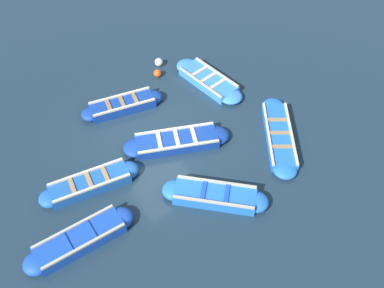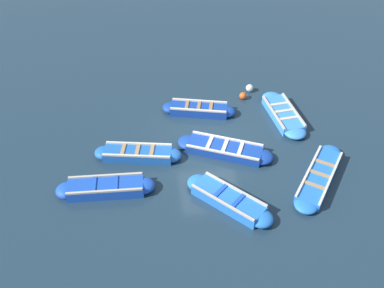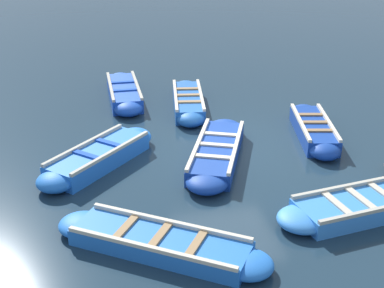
{
  "view_description": "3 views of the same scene",
  "coord_description": "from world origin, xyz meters",
  "px_view_note": "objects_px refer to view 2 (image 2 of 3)",
  "views": [
    {
      "loc": [
        9.25,
        -5.05,
        11.93
      ],
      "look_at": [
        0.87,
        0.8,
        0.25
      ],
      "focal_mm": 42.0,
      "sensor_mm": 36.0,
      "label": 1
    },
    {
      "loc": [
        13.19,
        -2.17,
        11.5
      ],
      "look_at": [
        0.05,
        -0.76,
        0.25
      ],
      "focal_mm": 42.0,
      "sensor_mm": 36.0,
      "label": 2
    },
    {
      "loc": [
        3.36,
        10.94,
        5.37
      ],
      "look_at": [
        0.95,
        0.33,
        0.37
      ],
      "focal_mm": 50.0,
      "sensor_mm": 36.0,
      "label": 3
    }
  ],
  "objects_px": {
    "boat_outer_right": "(199,109)",
    "boat_tucked": "(106,188)",
    "boat_outer_left": "(138,154)",
    "boat_far_corner": "(283,114)",
    "boat_centre": "(225,149)",
    "buoy_orange_near": "(250,88)",
    "boat_alongside": "(229,200)",
    "boat_mid_row": "(319,177)",
    "buoy_yellow_far": "(243,96)"
  },
  "relations": [
    {
      "from": "boat_outer_right",
      "to": "buoy_orange_near",
      "type": "relative_size",
      "value": 9.39
    },
    {
      "from": "buoy_orange_near",
      "to": "boat_outer_right",
      "type": "bearing_deg",
      "value": -60.28
    },
    {
      "from": "boat_alongside",
      "to": "buoy_yellow_far",
      "type": "xyz_separation_m",
      "value": [
        -6.15,
        1.7,
        -0.04
      ]
    },
    {
      "from": "buoy_orange_near",
      "to": "boat_mid_row",
      "type": "bearing_deg",
      "value": 12.5
    },
    {
      "from": "boat_mid_row",
      "to": "boat_outer_left",
      "type": "bearing_deg",
      "value": -106.38
    },
    {
      "from": "boat_outer_right",
      "to": "boat_far_corner",
      "type": "relative_size",
      "value": 0.93
    },
    {
      "from": "boat_outer_right",
      "to": "boat_tucked",
      "type": "xyz_separation_m",
      "value": [
        4.27,
        -3.78,
        0.01
      ]
    },
    {
      "from": "boat_alongside",
      "to": "boat_mid_row",
      "type": "distance_m",
      "value": 3.52
    },
    {
      "from": "boat_centre",
      "to": "boat_alongside",
      "type": "bearing_deg",
      "value": -6.41
    },
    {
      "from": "boat_outer_left",
      "to": "boat_far_corner",
      "type": "relative_size",
      "value": 0.98
    },
    {
      "from": "boat_outer_right",
      "to": "boat_tucked",
      "type": "relative_size",
      "value": 0.93
    },
    {
      "from": "boat_alongside",
      "to": "boat_mid_row",
      "type": "xyz_separation_m",
      "value": [
        -0.79,
        3.43,
        -0.05
      ]
    },
    {
      "from": "boat_alongside",
      "to": "buoy_yellow_far",
      "type": "distance_m",
      "value": 6.38
    },
    {
      "from": "boat_alongside",
      "to": "boat_far_corner",
      "type": "bearing_deg",
      "value": 145.86
    },
    {
      "from": "boat_centre",
      "to": "boat_far_corner",
      "type": "relative_size",
      "value": 1.09
    },
    {
      "from": "boat_outer_left",
      "to": "boat_alongside",
      "type": "xyz_separation_m",
      "value": [
        2.69,
        3.03,
        0.0
      ]
    },
    {
      "from": "boat_mid_row",
      "to": "boat_outer_right",
      "type": "bearing_deg",
      "value": -139.61
    },
    {
      "from": "buoy_yellow_far",
      "to": "boat_outer_right",
      "type": "bearing_deg",
      "value": -67.47
    },
    {
      "from": "boat_centre",
      "to": "buoy_orange_near",
      "type": "height_order",
      "value": "boat_centre"
    },
    {
      "from": "boat_tucked",
      "to": "boat_alongside",
      "type": "bearing_deg",
      "value": 76.35
    },
    {
      "from": "boat_centre",
      "to": "boat_far_corner",
      "type": "height_order",
      "value": "boat_centre"
    },
    {
      "from": "boat_outer_left",
      "to": "boat_outer_right",
      "type": "bearing_deg",
      "value": 134.52
    },
    {
      "from": "boat_far_corner",
      "to": "buoy_orange_near",
      "type": "distance_m",
      "value": 2.33
    },
    {
      "from": "buoy_yellow_far",
      "to": "buoy_orange_near",
      "type": "bearing_deg",
      "value": 143.43
    },
    {
      "from": "boat_outer_left",
      "to": "boat_centre",
      "type": "relative_size",
      "value": 0.89
    },
    {
      "from": "boat_tucked",
      "to": "buoy_orange_near",
      "type": "distance_m",
      "value": 8.49
    },
    {
      "from": "boat_centre",
      "to": "boat_alongside",
      "type": "relative_size",
      "value": 1.28
    },
    {
      "from": "boat_outer_right",
      "to": "boat_centre",
      "type": "distance_m",
      "value": 2.75
    },
    {
      "from": "boat_outer_right",
      "to": "buoy_orange_near",
      "type": "height_order",
      "value": "boat_outer_right"
    },
    {
      "from": "boat_centre",
      "to": "buoy_yellow_far",
      "type": "xyz_separation_m",
      "value": [
        -3.53,
        1.41,
        -0.02
      ]
    },
    {
      "from": "boat_centre",
      "to": "boat_tucked",
      "type": "distance_m",
      "value": 4.75
    },
    {
      "from": "boat_outer_right",
      "to": "boat_far_corner",
      "type": "bearing_deg",
      "value": 79.12
    },
    {
      "from": "boat_tucked",
      "to": "buoy_yellow_far",
      "type": "relative_size",
      "value": 10.88
    },
    {
      "from": "boat_outer_right",
      "to": "boat_far_corner",
      "type": "height_order",
      "value": "boat_outer_right"
    },
    {
      "from": "boat_far_corner",
      "to": "buoy_orange_near",
      "type": "height_order",
      "value": "boat_far_corner"
    },
    {
      "from": "boat_alongside",
      "to": "buoy_orange_near",
      "type": "bearing_deg",
      "value": 162.48
    },
    {
      "from": "boat_alongside",
      "to": "boat_mid_row",
      "type": "bearing_deg",
      "value": 102.94
    },
    {
      "from": "boat_centre",
      "to": "buoy_orange_near",
      "type": "xyz_separation_m",
      "value": [
        -4.09,
        1.83,
        -0.0
      ]
    },
    {
      "from": "boat_centre",
      "to": "boat_tucked",
      "type": "height_order",
      "value": "boat_tucked"
    },
    {
      "from": "boat_outer_left",
      "to": "boat_outer_right",
      "type": "xyz_separation_m",
      "value": [
        -2.59,
        2.64,
        -0.0
      ]
    },
    {
      "from": "buoy_yellow_far",
      "to": "boat_mid_row",
      "type": "bearing_deg",
      "value": 17.92
    },
    {
      "from": "boat_outer_left",
      "to": "boat_mid_row",
      "type": "xyz_separation_m",
      "value": [
        1.9,
        6.46,
        -0.04
      ]
    },
    {
      "from": "boat_centre",
      "to": "buoy_orange_near",
      "type": "relative_size",
      "value": 11.05
    },
    {
      "from": "boat_far_corner",
      "to": "boat_centre",
      "type": "bearing_deg",
      "value": -54.93
    },
    {
      "from": "boat_far_corner",
      "to": "boat_mid_row",
      "type": "distance_m",
      "value": 3.83
    },
    {
      "from": "boat_far_corner",
      "to": "boat_alongside",
      "type": "bearing_deg",
      "value": -34.14
    },
    {
      "from": "boat_outer_left",
      "to": "boat_mid_row",
      "type": "height_order",
      "value": "boat_outer_left"
    },
    {
      "from": "boat_outer_left",
      "to": "buoy_orange_near",
      "type": "height_order",
      "value": "boat_outer_left"
    },
    {
      "from": "boat_outer_right",
      "to": "buoy_yellow_far",
      "type": "relative_size",
      "value": 10.15
    },
    {
      "from": "boat_mid_row",
      "to": "buoy_orange_near",
      "type": "xyz_separation_m",
      "value": [
        -5.93,
        -1.31,
        0.02
      ]
    }
  ]
}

